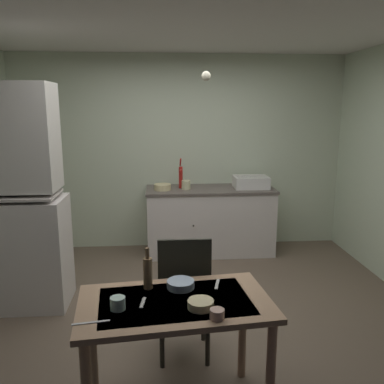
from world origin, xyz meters
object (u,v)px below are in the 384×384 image
object	(u,v)px
mixing_bowl_counter	(163,187)
hand_pump	(181,175)
sink_basin	(251,182)
hutch_cabinet	(11,206)
dining_table	(175,318)
teacup_cream	(118,303)
serving_bowl_wide	(201,304)
chair_far_side	(184,296)
glass_bottle	(148,272)

from	to	relation	value
mixing_bowl_counter	hand_pump	bearing A→B (deg)	21.84
mixing_bowl_counter	sink_basin	bearing A→B (deg)	2.49
hutch_cabinet	sink_basin	size ratio (longest dim) A/B	4.83
dining_table	teacup_cream	distance (m)	0.37
mixing_bowl_counter	teacup_cream	distance (m)	2.92
hutch_cabinet	sink_basin	bearing A→B (deg)	26.95
hand_pump	mixing_bowl_counter	world-z (taller)	hand_pump
hand_pump	teacup_cream	world-z (taller)	hand_pump
hutch_cabinet	serving_bowl_wide	distance (m)	2.33
chair_far_side	serving_bowl_wide	distance (m)	0.71
dining_table	teacup_cream	world-z (taller)	teacup_cream
hand_pump	dining_table	size ratio (longest dim) A/B	0.32
mixing_bowl_counter	dining_table	distance (m)	2.84
teacup_cream	mixing_bowl_counter	bearing A→B (deg)	84.52
serving_bowl_wide	dining_table	bearing A→B (deg)	145.69
mixing_bowl_counter	serving_bowl_wide	size ratio (longest dim) A/B	1.41
dining_table	glass_bottle	size ratio (longest dim) A/B	4.46
hutch_cabinet	chair_far_side	distance (m)	1.93
sink_basin	teacup_cream	bearing A→B (deg)	-115.84
hutch_cabinet	mixing_bowl_counter	size ratio (longest dim) A/B	9.84
glass_bottle	hutch_cabinet	bearing A→B (deg)	133.74
hand_pump	glass_bottle	xyz separation A→B (m)	(-0.35, -2.73, -0.16)
serving_bowl_wide	glass_bottle	bearing A→B (deg)	137.66
mixing_bowl_counter	serving_bowl_wide	world-z (taller)	mixing_bowl_counter
hutch_cabinet	hand_pump	distance (m)	2.15
dining_table	glass_bottle	bearing A→B (deg)	132.04
hand_pump	chair_far_side	bearing A→B (deg)	-92.36
dining_table	chair_far_side	xyz separation A→B (m)	(0.09, 0.55, -0.14)
hutch_cabinet	glass_bottle	xyz separation A→B (m)	(1.32, -1.38, -0.11)
mixing_bowl_counter	serving_bowl_wide	bearing A→B (deg)	-86.11
hand_pump	teacup_cream	xyz separation A→B (m)	(-0.52, -3.00, -0.23)
hand_pump	hutch_cabinet	bearing A→B (deg)	-140.85
hutch_cabinet	serving_bowl_wide	bearing A→B (deg)	-45.55
teacup_cream	glass_bottle	bearing A→B (deg)	57.79
dining_table	chair_far_side	distance (m)	0.57
hutch_cabinet	serving_bowl_wide	size ratio (longest dim) A/B	13.83
sink_basin	teacup_cream	size ratio (longest dim) A/B	5.01
dining_table	serving_bowl_wide	world-z (taller)	serving_bowl_wide
mixing_bowl_counter	dining_table	xyz separation A→B (m)	(0.05, -2.82, -0.25)
hutch_cabinet	mixing_bowl_counter	distance (m)	1.91
hutch_cabinet	mixing_bowl_counter	bearing A→B (deg)	41.43
sink_basin	mixing_bowl_counter	bearing A→B (deg)	-177.51
sink_basin	hutch_cabinet	bearing A→B (deg)	-153.05
mixing_bowl_counter	glass_bottle	bearing A→B (deg)	-92.45
dining_table	teacup_cream	xyz separation A→B (m)	(-0.33, -0.08, 0.15)
glass_bottle	dining_table	bearing A→B (deg)	-47.96
hutch_cabinet	teacup_cream	bearing A→B (deg)	-54.91
chair_far_side	hutch_cabinet	bearing A→B (deg)	147.23
chair_far_side	serving_bowl_wide	world-z (taller)	chair_far_side
dining_table	serving_bowl_wide	bearing A→B (deg)	-34.31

